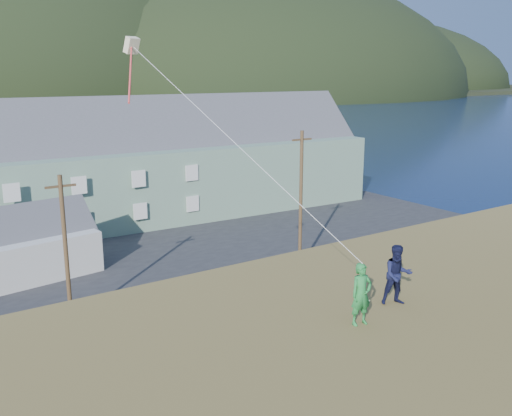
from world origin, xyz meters
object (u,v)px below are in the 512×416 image
(lodge, at_px, (174,160))
(kite_flyer_navy, at_px, (397,275))
(shed_white, at_px, (37,242))
(kite_flyer_green, at_px, (361,294))

(lodge, bearing_deg, kite_flyer_navy, -104.55)
(lodge, xyz_separation_m, shed_white, (-15.64, -10.75, -2.98))
(lodge, relative_size, kite_flyer_navy, 22.69)
(lodge, distance_m, kite_flyer_navy, 41.46)
(shed_white, bearing_deg, kite_flyer_green, -94.79)
(kite_flyer_green, xyz_separation_m, kite_flyer_navy, (1.80, 0.40, 0.04))
(shed_white, xyz_separation_m, kite_flyer_green, (1.63, -29.18, 5.72))
(lodge, xyz_separation_m, kite_flyer_navy, (-12.21, -39.53, 2.77))
(shed_white, distance_m, kite_flyer_green, 29.78)
(lodge, xyz_separation_m, kite_flyer_green, (-14.01, -39.93, 2.73))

